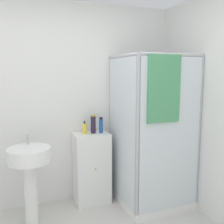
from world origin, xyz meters
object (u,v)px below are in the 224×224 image
Objects in this scene: soap_dispenser at (84,128)px; shampoo_bottle_tall_black at (93,124)px; shampoo_bottle_blue at (101,125)px; sink at (30,167)px.

shampoo_bottle_tall_black reaches higher than soap_dispenser.
shampoo_bottle_tall_black is 1.18× the size of shampoo_bottle_blue.
sink is 4.95× the size of shampoo_bottle_blue.
sink is 0.98m from shampoo_bottle_blue.
sink is at bearing -164.01° from shampoo_bottle_blue.
shampoo_bottle_tall_black is at bearing -2.49° from soap_dispenser.
sink is at bearing -156.97° from soap_dispenser.
soap_dispenser is at bearing 177.51° from shampoo_bottle_tall_black.
shampoo_bottle_tall_black reaches higher than shampoo_bottle_blue.
soap_dispenser is 0.21m from shampoo_bottle_blue.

